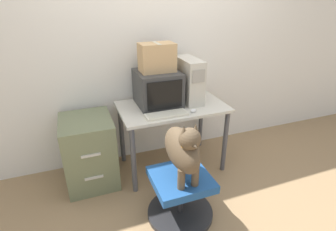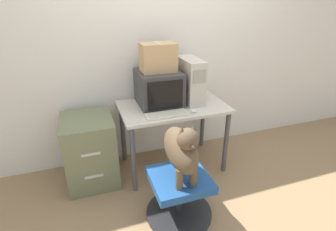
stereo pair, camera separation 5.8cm
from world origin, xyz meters
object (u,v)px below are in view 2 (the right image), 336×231
pc_tower (190,80)px  dog (181,149)px  office_chair (179,195)px  cardboard_box (158,57)px  keyboard (167,115)px  filing_cabinet (90,150)px  crt_monitor (159,88)px

pc_tower → dog: size_ratio=0.85×
office_chair → dog: dog is taller
pc_tower → cardboard_box: size_ratio=1.34×
office_chair → dog: size_ratio=1.08×
pc_tower → cardboard_box: bearing=176.5°
pc_tower → office_chair: size_ratio=0.79×
keyboard → filing_cabinet: keyboard is taller
crt_monitor → office_chair: (-0.08, -0.82, -0.71)m
office_chair → cardboard_box: cardboard_box is taller
office_chair → filing_cabinet: (-0.68, 0.77, 0.14)m
pc_tower → office_chair: 1.18m
crt_monitor → filing_cabinet: 0.94m
pc_tower → keyboard: bearing=-140.7°
crt_monitor → office_chair: size_ratio=0.78×
crt_monitor → pc_tower: size_ratio=0.99×
dog → pc_tower: bearing=62.9°
keyboard → dog: bearing=-96.4°
pc_tower → dog: (-0.42, -0.83, -0.27)m
pc_tower → keyboard: size_ratio=1.12×
filing_cabinet → cardboard_box: size_ratio=2.07×
office_chair → filing_cabinet: bearing=131.2°
office_chair → filing_cabinet: size_ratio=0.82×
crt_monitor → filing_cabinet: bearing=-176.3°
office_chair → cardboard_box: 1.31m
crt_monitor → cardboard_box: cardboard_box is taller
office_chair → filing_cabinet: filing_cabinet is taller
keyboard → filing_cabinet: size_ratio=0.58×
filing_cabinet → crt_monitor: bearing=3.7°
pc_tower → office_chair: bearing=-117.7°
filing_cabinet → cardboard_box: cardboard_box is taller
keyboard → office_chair: bearing=-96.7°
dog → office_chair: bearing=90.0°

